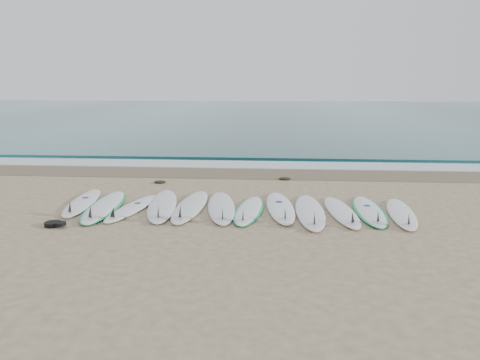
# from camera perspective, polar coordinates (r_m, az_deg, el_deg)

# --- Properties ---
(ground) EXTENTS (120.00, 120.00, 0.00)m
(ground) POSITION_cam_1_polar(r_m,az_deg,el_deg) (10.09, -0.54, -3.63)
(ground) COLOR tan
(ocean) EXTENTS (120.00, 55.00, 0.03)m
(ocean) POSITION_cam_1_polar(r_m,az_deg,el_deg) (42.28, 3.40, 8.14)
(ocean) COLOR #1C5A5F
(ocean) RESTS_ON ground
(wet_sand_band) EXTENTS (120.00, 1.80, 0.01)m
(wet_sand_band) POSITION_cam_1_polar(r_m,az_deg,el_deg) (14.08, 0.94, 0.82)
(wet_sand_band) COLOR brown
(wet_sand_band) RESTS_ON ground
(foam_band) EXTENTS (120.00, 1.40, 0.04)m
(foam_band) POSITION_cam_1_polar(r_m,az_deg,el_deg) (15.45, 1.27, 1.86)
(foam_band) COLOR silver
(foam_band) RESTS_ON ground
(wave_crest) EXTENTS (120.00, 1.00, 0.10)m
(wave_crest) POSITION_cam_1_polar(r_m,az_deg,el_deg) (16.92, 1.56, 2.83)
(wave_crest) COLOR #1C5A5F
(wave_crest) RESTS_ON ground
(surfboard_0) EXTENTS (0.89, 2.61, 0.33)m
(surfboard_0) POSITION_cam_1_polar(r_m,az_deg,el_deg) (11.04, -18.74, -2.61)
(surfboard_0) COLOR white
(surfboard_0) RESTS_ON ground
(surfboard_1) EXTENTS (0.95, 2.86, 0.36)m
(surfboard_1) POSITION_cam_1_polar(r_m,az_deg,el_deg) (10.56, -16.26, -3.11)
(surfboard_1) COLOR white
(surfboard_1) RESTS_ON ground
(surfboard_2) EXTENTS (0.85, 2.45, 0.31)m
(surfboard_2) POSITION_cam_1_polar(r_m,az_deg,el_deg) (10.29, -13.08, -3.33)
(surfboard_2) COLOR white
(surfboard_2) RESTS_ON ground
(surfboard_3) EXTENTS (1.07, 2.96, 0.37)m
(surfboard_3) POSITION_cam_1_polar(r_m,az_deg,el_deg) (10.33, -9.46, -3.06)
(surfboard_3) COLOR white
(surfboard_3) RESTS_ON ground
(surfboard_4) EXTENTS (0.63, 2.83, 0.36)m
(surfboard_4) POSITION_cam_1_polar(r_m,az_deg,el_deg) (10.18, -6.12, -3.20)
(surfboard_4) COLOR silver
(surfboard_4) RESTS_ON ground
(surfboard_5) EXTENTS (0.96, 2.82, 0.35)m
(surfboard_5) POSITION_cam_1_polar(r_m,az_deg,el_deg) (10.06, -2.28, -3.32)
(surfboard_5) COLOR silver
(surfboard_5) RESTS_ON ground
(surfboard_6) EXTENTS (0.75, 2.41, 0.30)m
(surfboard_6) POSITION_cam_1_polar(r_m,az_deg,el_deg) (9.88, 1.08, -3.70)
(surfboard_6) COLOR white
(surfboard_6) RESTS_ON ground
(surfboard_7) EXTENTS (0.81, 2.75, 0.35)m
(surfboard_7) POSITION_cam_1_polar(r_m,az_deg,el_deg) (10.08, 4.96, -3.34)
(surfboard_7) COLOR white
(surfboard_7) RESTS_ON ground
(surfboard_8) EXTENTS (0.62, 2.83, 0.36)m
(surfboard_8) POSITION_cam_1_polar(r_m,az_deg,el_deg) (9.82, 8.55, -3.83)
(surfboard_8) COLOR white
(surfboard_8) RESTS_ON ground
(surfboard_9) EXTENTS (0.76, 2.54, 0.32)m
(surfboard_9) POSITION_cam_1_polar(r_m,az_deg,el_deg) (9.94, 12.33, -3.81)
(surfboard_9) COLOR white
(surfboard_9) RESTS_ON ground
(surfboard_10) EXTENTS (0.63, 2.52, 0.32)m
(surfboard_10) POSITION_cam_1_polar(r_m,az_deg,el_deg) (10.19, 15.49, -3.64)
(surfboard_10) COLOR white
(surfboard_10) RESTS_ON ground
(surfboard_11) EXTENTS (0.77, 2.51, 0.32)m
(surfboard_11) POSITION_cam_1_polar(r_m,az_deg,el_deg) (10.16, 19.12, -3.88)
(surfboard_11) COLOR white
(surfboard_11) RESTS_ON ground
(seaweed_near) EXTENTS (0.33, 0.26, 0.06)m
(seaweed_near) POSITION_cam_1_polar(r_m,az_deg,el_deg) (12.92, -9.74, -0.22)
(seaweed_near) COLOR black
(seaweed_near) RESTS_ON ground
(seaweed_far) EXTENTS (0.34, 0.27, 0.07)m
(seaweed_far) POSITION_cam_1_polar(r_m,az_deg,el_deg) (13.22, 5.49, 0.17)
(seaweed_far) COLOR black
(seaweed_far) RESTS_ON ground
(leash_coil) EXTENTS (0.46, 0.36, 0.11)m
(leash_coil) POSITION_cam_1_polar(r_m,az_deg,el_deg) (9.59, -21.65, -5.01)
(leash_coil) COLOR black
(leash_coil) RESTS_ON ground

